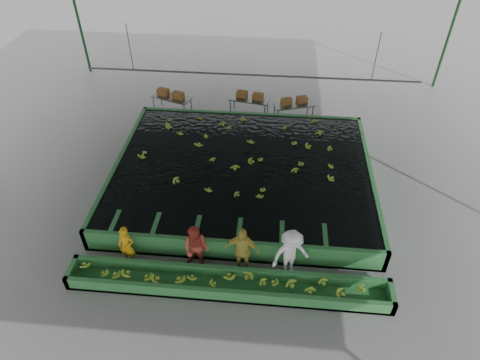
# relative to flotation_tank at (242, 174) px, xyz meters

# --- Properties ---
(ground) EXTENTS (80.00, 80.00, 0.00)m
(ground) POSITION_rel_flotation_tank_xyz_m (0.00, -1.50, -0.45)
(ground) COLOR gray
(ground) RESTS_ON ground
(shed_roof) EXTENTS (20.00, 22.00, 0.04)m
(shed_roof) POSITION_rel_flotation_tank_xyz_m (0.00, -1.50, 4.55)
(shed_roof) COLOR #979797
(shed_roof) RESTS_ON shed_posts
(shed_posts) EXTENTS (20.00, 22.00, 5.00)m
(shed_posts) POSITION_rel_flotation_tank_xyz_m (0.00, -1.50, 2.05)
(shed_posts) COLOR #16451F
(shed_posts) RESTS_ON ground
(flotation_tank) EXTENTS (10.00, 8.00, 0.90)m
(flotation_tank) POSITION_rel_flotation_tank_xyz_m (0.00, 0.00, 0.00)
(flotation_tank) COLOR #2E7538
(flotation_tank) RESTS_ON ground
(tank_water) EXTENTS (9.70, 7.70, 0.00)m
(tank_water) POSITION_rel_flotation_tank_xyz_m (0.00, -0.00, 0.40)
(tank_water) COLOR black
(tank_water) RESTS_ON flotation_tank
(sorting_trough) EXTENTS (10.00, 1.00, 0.50)m
(sorting_trough) POSITION_rel_flotation_tank_xyz_m (0.00, -5.10, -0.20)
(sorting_trough) COLOR #2E7538
(sorting_trough) RESTS_ON ground
(cableway_rail) EXTENTS (0.08, 0.08, 14.00)m
(cableway_rail) POSITION_rel_flotation_tank_xyz_m (0.00, 3.50, 2.55)
(cableway_rail) COLOR #59605B
(cableway_rail) RESTS_ON shed_roof
(rail_hanger_left) EXTENTS (0.04, 0.04, 2.00)m
(rail_hanger_left) POSITION_rel_flotation_tank_xyz_m (-5.00, 3.50, 3.55)
(rail_hanger_left) COLOR #59605B
(rail_hanger_left) RESTS_ON shed_roof
(rail_hanger_right) EXTENTS (0.04, 0.04, 2.00)m
(rail_hanger_right) POSITION_rel_flotation_tank_xyz_m (5.00, 3.50, 3.55)
(rail_hanger_right) COLOR #59605B
(rail_hanger_right) RESTS_ON shed_roof
(worker_a) EXTENTS (0.60, 0.45, 1.50)m
(worker_a) POSITION_rel_flotation_tank_xyz_m (-3.34, -4.30, 0.30)
(worker_a) COLOR orange
(worker_a) RESTS_ON ground
(worker_b) EXTENTS (0.96, 0.81, 1.75)m
(worker_b) POSITION_rel_flotation_tank_xyz_m (-1.07, -4.30, 0.43)
(worker_b) COLOR #B93A2C
(worker_b) RESTS_ON ground
(worker_c) EXTENTS (1.13, 0.55, 1.86)m
(worker_c) POSITION_rel_flotation_tank_xyz_m (0.37, -4.30, 0.48)
(worker_c) COLOR gold
(worker_c) RESTS_ON ground
(worker_d) EXTENTS (1.38, 1.11, 1.86)m
(worker_d) POSITION_rel_flotation_tank_xyz_m (1.88, -4.30, 0.48)
(worker_d) COLOR white
(worker_d) RESTS_ON ground
(packing_table_left) EXTENTS (2.08, 1.36, 0.88)m
(packing_table_left) POSITION_rel_flotation_tank_xyz_m (-3.92, 5.12, -0.01)
(packing_table_left) COLOR #59605B
(packing_table_left) RESTS_ON ground
(packing_table_mid) EXTENTS (2.02, 1.09, 0.87)m
(packing_table_mid) POSITION_rel_flotation_tank_xyz_m (-0.14, 5.31, -0.01)
(packing_table_mid) COLOR #59605B
(packing_table_mid) RESTS_ON ground
(packing_table_right) EXTENTS (2.04, 1.30, 0.87)m
(packing_table_right) POSITION_rel_flotation_tank_xyz_m (2.01, 5.00, -0.02)
(packing_table_right) COLOR #59605B
(packing_table_right) RESTS_ON ground
(box_stack_left) EXTENTS (1.42, 0.81, 0.30)m
(box_stack_left) POSITION_rel_flotation_tank_xyz_m (-3.97, 5.14, 0.43)
(box_stack_left) COLOR brown
(box_stack_left) RESTS_ON packing_table_left
(box_stack_mid) EXTENTS (1.35, 0.62, 0.28)m
(box_stack_mid) POSITION_rel_flotation_tank_xyz_m (-0.12, 5.38, 0.42)
(box_stack_mid) COLOR brown
(box_stack_mid) RESTS_ON packing_table_mid
(box_stack_right) EXTENTS (1.31, 0.74, 0.27)m
(box_stack_right) POSITION_rel_flotation_tank_xyz_m (2.02, 5.09, 0.42)
(box_stack_right) COLOR brown
(box_stack_right) RESTS_ON packing_table_right
(floating_bananas) EXTENTS (9.44, 6.44, 0.13)m
(floating_bananas) POSITION_rel_flotation_tank_xyz_m (0.00, 0.80, 0.40)
(floating_bananas) COLOR #84AF2B
(floating_bananas) RESTS_ON tank_water
(trough_bananas) EXTENTS (9.63, 0.64, 0.13)m
(trough_bananas) POSITION_rel_flotation_tank_xyz_m (0.00, -5.10, -0.05)
(trough_bananas) COLOR #84AF2B
(trough_bananas) RESTS_ON sorting_trough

